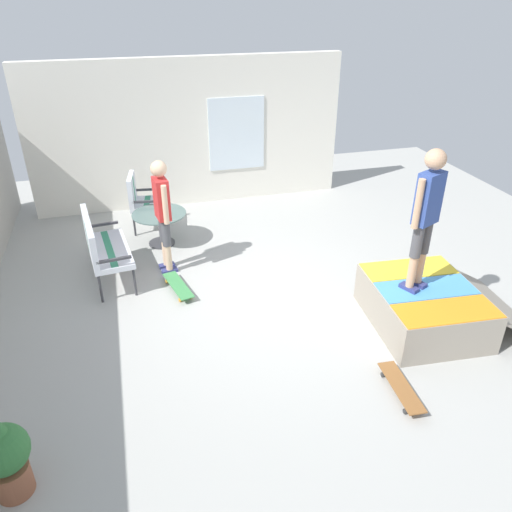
{
  "coord_description": "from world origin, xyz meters",
  "views": [
    {
      "loc": [
        -5.67,
        1.79,
        3.92
      ],
      "look_at": [
        -0.04,
        0.24,
        0.7
      ],
      "focal_mm": 34.78,
      "sensor_mm": 36.0,
      "label": 1
    }
  ],
  "objects_px": {
    "patio_chair_near_house": "(140,197)",
    "skateboard_by_bench": "(178,286)",
    "patio_table": "(160,222)",
    "patio_bench": "(100,244)",
    "person_watching": "(162,208)",
    "person_skater": "(427,210)",
    "potted_plant": "(4,454)",
    "skate_ramp": "(425,306)",
    "skateboard_spare": "(401,387)"
  },
  "relations": [
    {
      "from": "person_watching",
      "to": "person_skater",
      "type": "height_order",
      "value": "person_skater"
    },
    {
      "from": "patio_chair_near_house",
      "to": "patio_table",
      "type": "relative_size",
      "value": 1.13
    },
    {
      "from": "patio_chair_near_house",
      "to": "person_watching",
      "type": "distance_m",
      "value": 1.68
    },
    {
      "from": "patio_chair_near_house",
      "to": "potted_plant",
      "type": "bearing_deg",
      "value": 163.93
    },
    {
      "from": "patio_bench",
      "to": "patio_table",
      "type": "bearing_deg",
      "value": -43.75
    },
    {
      "from": "person_watching",
      "to": "skateboard_by_bench",
      "type": "distance_m",
      "value": 1.16
    },
    {
      "from": "patio_chair_near_house",
      "to": "patio_table",
      "type": "distance_m",
      "value": 0.77
    },
    {
      "from": "person_watching",
      "to": "person_skater",
      "type": "xyz_separation_m",
      "value": [
        -2.23,
        -2.87,
        0.57
      ]
    },
    {
      "from": "patio_bench",
      "to": "potted_plant",
      "type": "relative_size",
      "value": 1.42
    },
    {
      "from": "patio_bench",
      "to": "person_watching",
      "type": "height_order",
      "value": "person_watching"
    },
    {
      "from": "person_watching",
      "to": "skateboard_spare",
      "type": "height_order",
      "value": "person_watching"
    },
    {
      "from": "potted_plant",
      "to": "skate_ramp",
      "type": "bearing_deg",
      "value": -75.63
    },
    {
      "from": "patio_bench",
      "to": "person_skater",
      "type": "relative_size",
      "value": 0.73
    },
    {
      "from": "patio_table",
      "to": "potted_plant",
      "type": "bearing_deg",
      "value": 158.62
    },
    {
      "from": "person_watching",
      "to": "patio_table",
      "type": "bearing_deg",
      "value": 0.2
    },
    {
      "from": "person_skater",
      "to": "skateboard_spare",
      "type": "bearing_deg",
      "value": 146.77
    },
    {
      "from": "potted_plant",
      "to": "patio_bench",
      "type": "bearing_deg",
      "value": -13.01
    },
    {
      "from": "skate_ramp",
      "to": "person_skater",
      "type": "bearing_deg",
      "value": 71.04
    },
    {
      "from": "patio_chair_near_house",
      "to": "person_watching",
      "type": "xyz_separation_m",
      "value": [
        -1.6,
        -0.26,
        0.42
      ]
    },
    {
      "from": "patio_table",
      "to": "potted_plant",
      "type": "relative_size",
      "value": 0.98
    },
    {
      "from": "patio_table",
      "to": "person_watching",
      "type": "distance_m",
      "value": 1.11
    },
    {
      "from": "patio_bench",
      "to": "patio_chair_near_house",
      "type": "height_order",
      "value": "same"
    },
    {
      "from": "patio_table",
      "to": "person_watching",
      "type": "relative_size",
      "value": 0.51
    },
    {
      "from": "patio_bench",
      "to": "person_watching",
      "type": "relative_size",
      "value": 0.74
    },
    {
      "from": "skateboard_by_bench",
      "to": "person_watching",
      "type": "bearing_deg",
      "value": 6.08
    },
    {
      "from": "person_skater",
      "to": "potted_plant",
      "type": "height_order",
      "value": "person_skater"
    },
    {
      "from": "patio_table",
      "to": "person_skater",
      "type": "bearing_deg",
      "value": -137.58
    },
    {
      "from": "skateboard_by_bench",
      "to": "patio_bench",
      "type": "bearing_deg",
      "value": 59.88
    },
    {
      "from": "skateboard_spare",
      "to": "skate_ramp",
      "type": "bearing_deg",
      "value": -41.18
    },
    {
      "from": "patio_bench",
      "to": "potted_plant",
      "type": "bearing_deg",
      "value": 166.99
    },
    {
      "from": "patio_chair_near_house",
      "to": "person_watching",
      "type": "height_order",
      "value": "person_watching"
    },
    {
      "from": "patio_bench",
      "to": "skateboard_by_bench",
      "type": "relative_size",
      "value": 1.58
    },
    {
      "from": "patio_chair_near_house",
      "to": "skateboard_spare",
      "type": "height_order",
      "value": "patio_chair_near_house"
    },
    {
      "from": "person_watching",
      "to": "person_skater",
      "type": "bearing_deg",
      "value": -127.9
    },
    {
      "from": "patio_bench",
      "to": "person_watching",
      "type": "distance_m",
      "value": 1.03
    },
    {
      "from": "person_watching",
      "to": "skate_ramp",
      "type": "bearing_deg",
      "value": -126.92
    },
    {
      "from": "patio_chair_near_house",
      "to": "skateboard_by_bench",
      "type": "relative_size",
      "value": 1.24
    },
    {
      "from": "skate_ramp",
      "to": "patio_table",
      "type": "relative_size",
      "value": 2.33
    },
    {
      "from": "skate_ramp",
      "to": "patio_bench",
      "type": "xyz_separation_m",
      "value": [
        2.23,
        4.0,
        0.34
      ]
    },
    {
      "from": "skate_ramp",
      "to": "patio_table",
      "type": "bearing_deg",
      "value": 43.67
    },
    {
      "from": "person_skater",
      "to": "skateboard_spare",
      "type": "relative_size",
      "value": 2.2
    },
    {
      "from": "patio_chair_near_house",
      "to": "person_skater",
      "type": "relative_size",
      "value": 0.57
    },
    {
      "from": "person_watching",
      "to": "skateboard_by_bench",
      "type": "xyz_separation_m",
      "value": [
        -0.66,
        -0.07,
        -0.95
      ]
    },
    {
      "from": "skate_ramp",
      "to": "skateboard_by_bench",
      "type": "distance_m",
      "value": 3.41
    },
    {
      "from": "skateboard_by_bench",
      "to": "skateboard_spare",
      "type": "bearing_deg",
      "value": -142.77
    },
    {
      "from": "skateboard_by_bench",
      "to": "potted_plant",
      "type": "bearing_deg",
      "value": 147.75
    },
    {
      "from": "skate_ramp",
      "to": "patio_bench",
      "type": "bearing_deg",
      "value": 60.9
    },
    {
      "from": "patio_table",
      "to": "person_skater",
      "type": "relative_size",
      "value": 0.5
    },
    {
      "from": "person_skater",
      "to": "skateboard_spare",
      "type": "distance_m",
      "value": 2.04
    },
    {
      "from": "person_watching",
      "to": "person_skater",
      "type": "distance_m",
      "value": 3.68
    }
  ]
}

